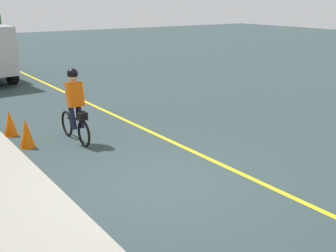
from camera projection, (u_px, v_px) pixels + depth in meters
name	position (u px, v px, depth m)	size (l,w,h in m)	color
ground_plane	(163.00, 184.00, 8.25)	(80.00, 80.00, 0.00)	#2F3F40
lane_line_centre	(226.00, 167.00, 9.11)	(36.00, 0.12, 0.01)	yellow
cyclist_lead	(75.00, 106.00, 10.44)	(1.71, 0.36, 1.83)	black
traffic_cone_near	(26.00, 133.00, 10.21)	(0.36, 0.36, 0.70)	#ED5F06
traffic_cone_far	(10.00, 123.00, 11.12)	(0.36, 0.36, 0.65)	#F25F07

